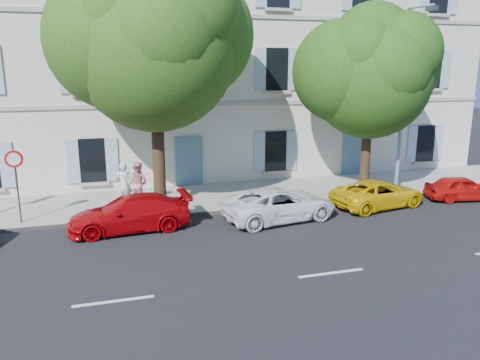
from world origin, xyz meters
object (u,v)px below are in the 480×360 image
object	(u,v)px
car_white_coupe	(280,204)
pedestrian_b	(138,183)
car_red_hatchback	(462,188)
car_red_coupe	(130,213)
tree_right	(370,79)
road_sign	(15,171)
tree_left	(154,49)
street_lamp	(406,91)
car_yellow_supercar	(378,194)
pedestrian_a	(124,184)

from	to	relation	value
car_white_coupe	pedestrian_b	size ratio (longest dim) A/B	2.44
car_red_hatchback	pedestrian_b	xyz separation A→B (m)	(-13.78, 2.68, 0.52)
car_red_coupe	tree_right	xyz separation A→B (m)	(10.36, 1.64, 4.60)
car_white_coupe	road_sign	bearing A→B (deg)	70.01
tree_left	tree_right	distance (m)	9.13
car_white_coupe	tree_left	world-z (taller)	tree_left
tree_left	tree_right	size ratio (longest dim) A/B	1.22
pedestrian_b	street_lamp	bearing A→B (deg)	-149.36
car_red_coupe	tree_right	size ratio (longest dim) A/B	0.55
car_red_coupe	tree_left	xyz separation A→B (m)	(1.30, 1.90, 5.73)
car_red_coupe	street_lamp	distance (m)	12.78
tree_left	tree_right	bearing A→B (deg)	-1.62
car_yellow_supercar	pedestrian_b	size ratio (longest dim) A/B	2.24
pedestrian_a	car_red_hatchback	bearing A→B (deg)	170.65
pedestrian_b	car_white_coupe	bearing A→B (deg)	-174.20
car_red_hatchback	road_sign	size ratio (longest dim) A/B	1.17
car_white_coupe	car_red_hatchback	size ratio (longest dim) A/B	1.40
car_white_coupe	tree_right	world-z (taller)	tree_right
tree_left	pedestrian_b	size ratio (longest dim) A/B	5.31
car_red_coupe	car_yellow_supercar	distance (m)	10.14
car_yellow_supercar	road_sign	size ratio (longest dim) A/B	1.51
car_red_hatchback	street_lamp	xyz separation A→B (m)	(-2.23, 1.48, 4.15)
street_lamp	pedestrian_a	xyz separation A→B (m)	(-12.10, 1.29, -3.65)
car_red_coupe	car_yellow_supercar	world-z (taller)	car_red_coupe
car_yellow_supercar	pedestrian_b	bearing A→B (deg)	64.14
car_red_coupe	road_sign	bearing A→B (deg)	-114.90
street_lamp	pedestrian_a	size ratio (longest dim) A/B	4.50
tree_left	car_yellow_supercar	bearing A→B (deg)	-11.51
car_white_coupe	car_yellow_supercar	xyz separation A→B (m)	(4.56, 0.47, -0.05)
car_red_hatchback	pedestrian_b	distance (m)	14.04
car_yellow_supercar	street_lamp	xyz separation A→B (m)	(1.89, 1.36, 4.12)
pedestrian_a	pedestrian_b	size ratio (longest dim) A/B	0.98
car_yellow_supercar	pedestrian_a	world-z (taller)	pedestrian_a
car_red_coupe	car_yellow_supercar	xyz separation A→B (m)	(10.14, 0.10, -0.06)
car_yellow_supercar	tree_left	bearing A→B (deg)	67.53
car_red_coupe	pedestrian_a	bearing A→B (deg)	177.56
car_red_hatchback	pedestrian_a	distance (m)	14.61
car_red_coupe	car_white_coupe	world-z (taller)	car_red_coupe
car_red_hatchback	pedestrian_a	size ratio (longest dim) A/B	1.78
car_yellow_supercar	car_red_hatchback	xyz separation A→B (m)	(4.13, -0.12, -0.03)
car_yellow_supercar	car_red_coupe	bearing A→B (deg)	79.61
car_white_coupe	tree_left	bearing A→B (deg)	53.14
car_yellow_supercar	street_lamp	world-z (taller)	street_lamp
car_red_coupe	road_sign	xyz separation A→B (m)	(-3.84, 1.47, 1.47)
pedestrian_a	tree_right	bearing A→B (deg)	175.51
car_white_coupe	tree_left	size ratio (longest dim) A/B	0.46
car_white_coupe	car_yellow_supercar	distance (m)	4.58
car_red_coupe	road_sign	size ratio (longest dim) A/B	1.60
street_lamp	car_red_hatchback	bearing A→B (deg)	-33.55
car_red_coupe	car_white_coupe	xyz separation A→B (m)	(5.58, -0.36, -0.01)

